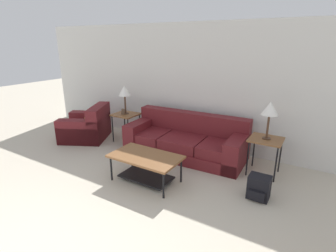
# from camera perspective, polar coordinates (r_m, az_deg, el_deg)

# --- Properties ---
(wall_back) EXTENTS (9.01, 0.06, 2.60)m
(wall_back) POSITION_cam_1_polar(r_m,az_deg,el_deg) (5.59, 7.60, 8.34)
(wall_back) COLOR silver
(wall_back) RESTS_ON ground_plane
(couch) EXTENTS (2.43, 1.06, 0.82)m
(couch) POSITION_cam_1_polar(r_m,az_deg,el_deg) (5.33, 3.90, -3.29)
(couch) COLOR maroon
(couch) RESTS_ON ground_plane
(armchair) EXTENTS (1.31, 1.31, 0.80)m
(armchair) POSITION_cam_1_polar(r_m,az_deg,el_deg) (6.49, -17.22, -0.20)
(armchair) COLOR maroon
(armchair) RESTS_ON ground_plane
(coffee_table) EXTENTS (1.14, 0.66, 0.46)m
(coffee_table) POSITION_cam_1_polar(r_m,az_deg,el_deg) (4.32, -4.88, -7.89)
(coffee_table) COLOR brown
(coffee_table) RESTS_ON ground_plane
(side_table_left) EXTENTS (0.54, 0.50, 0.65)m
(side_table_left) POSITION_cam_1_polar(r_m,az_deg,el_deg) (6.04, -9.16, 1.99)
(side_table_left) COLOR brown
(side_table_left) RESTS_ON ground_plane
(side_table_right) EXTENTS (0.54, 0.50, 0.65)m
(side_table_right) POSITION_cam_1_polar(r_m,az_deg,el_deg) (4.75, 20.52, -3.42)
(side_table_right) COLOR brown
(side_table_right) RESTS_ON ground_plane
(table_lamp_left) EXTENTS (0.27, 0.27, 0.64)m
(table_lamp_left) POSITION_cam_1_polar(r_m,az_deg,el_deg) (5.90, -9.44, 7.42)
(table_lamp_left) COLOR #472D1E
(table_lamp_left) RESTS_ON side_table_left
(table_lamp_right) EXTENTS (0.27, 0.27, 0.64)m
(table_lamp_right) POSITION_cam_1_polar(r_m,az_deg,el_deg) (4.58, 21.31, 3.37)
(table_lamp_right) COLOR #472D1E
(table_lamp_right) RESTS_ON side_table_right
(backpack) EXTENTS (0.31, 0.31, 0.36)m
(backpack) POSITION_cam_1_polar(r_m,az_deg,el_deg) (4.17, 19.17, -12.55)
(backpack) COLOR black
(backpack) RESTS_ON ground_plane
(picture_frame) EXTENTS (0.10, 0.04, 0.13)m
(picture_frame) POSITION_cam_1_polar(r_m,az_deg,el_deg) (5.95, -9.69, 3.07)
(picture_frame) COLOR #4C3828
(picture_frame) RESTS_ON side_table_left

